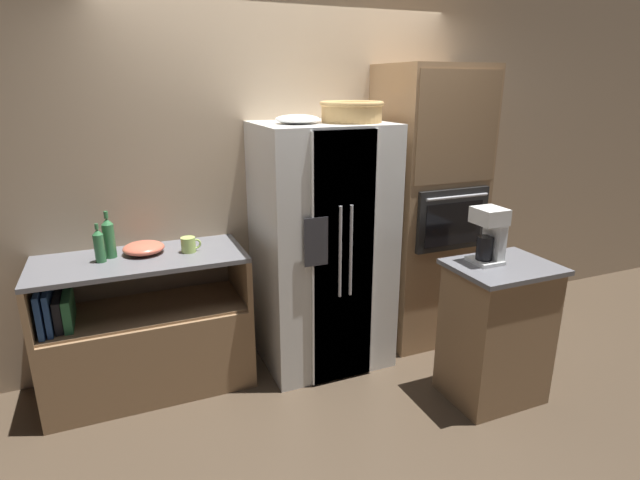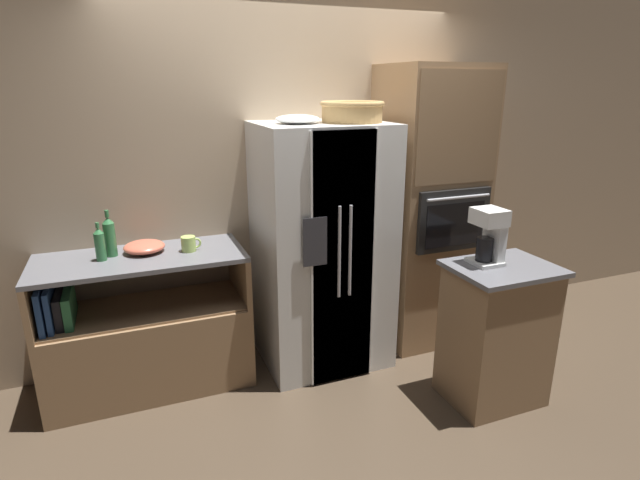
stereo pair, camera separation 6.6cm
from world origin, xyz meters
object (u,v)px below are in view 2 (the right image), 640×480
(wicker_basket, at_px, (352,111))
(mixing_bowl, at_px, (144,247))
(refrigerator, at_px, (322,247))
(fruit_bowl, at_px, (297,119))
(bottle_short, at_px, (110,236))
(wall_oven, at_px, (428,209))
(coffee_maker, at_px, (490,234))
(bottle_tall, at_px, (100,244))
(mug, at_px, (189,244))

(wicker_basket, bearing_deg, mixing_bowl, 171.54)
(refrigerator, xyz_separation_m, mixing_bowl, (-1.19, 0.15, 0.10))
(fruit_bowl, height_order, bottle_short, fruit_bowl)
(wall_oven, bearing_deg, fruit_bowl, -176.24)
(refrigerator, xyz_separation_m, wicker_basket, (0.19, -0.05, 0.94))
(refrigerator, bearing_deg, wicker_basket, -16.11)
(bottle_short, relative_size, coffee_maker, 0.86)
(refrigerator, height_order, bottle_tall, refrigerator)
(bottle_short, bearing_deg, bottle_tall, -131.36)
(bottle_short, bearing_deg, mixing_bowl, -0.10)
(refrigerator, xyz_separation_m, mug, (-0.91, 0.07, 0.11))
(mug, xyz_separation_m, mixing_bowl, (-0.27, 0.08, -0.01))
(wall_oven, xyz_separation_m, bottle_short, (-2.28, 0.10, 0.00))
(bottle_tall, bearing_deg, mixing_bowl, 14.54)
(bottle_tall, distance_m, coffee_maker, 2.39)
(bottle_short, distance_m, mug, 0.49)
(wicker_basket, height_order, fruit_bowl, wicker_basket)
(refrigerator, relative_size, mixing_bowl, 6.68)
(refrigerator, height_order, mug, refrigerator)
(refrigerator, distance_m, bottle_tall, 1.46)
(bottle_short, xyz_separation_m, coffee_maker, (2.15, -0.97, 0.05))
(bottle_short, distance_m, mixing_bowl, 0.22)
(bottle_short, distance_m, coffee_maker, 2.36)
(fruit_bowl, xyz_separation_m, coffee_maker, (0.95, -0.79, -0.65))
(mug, bearing_deg, refrigerator, -4.31)
(bottle_tall, relative_size, coffee_maker, 0.70)
(wall_oven, bearing_deg, refrigerator, -177.05)
(bottle_short, bearing_deg, coffee_maker, -24.23)
(wall_oven, xyz_separation_m, fruit_bowl, (-1.08, -0.07, 0.70))
(refrigerator, xyz_separation_m, coffee_maker, (0.77, -0.82, 0.25))
(refrigerator, xyz_separation_m, fruit_bowl, (-0.18, -0.02, 0.90))
(bottle_short, height_order, mixing_bowl, bottle_short)
(wall_oven, bearing_deg, mixing_bowl, 177.13)
(mixing_bowl, distance_m, coffee_maker, 2.19)
(mug, bearing_deg, bottle_tall, 178.37)
(coffee_maker, bearing_deg, mug, 152.18)
(mug, bearing_deg, coffee_maker, -27.82)
(wall_oven, xyz_separation_m, mixing_bowl, (-2.08, 0.10, -0.09))
(refrigerator, distance_m, coffee_maker, 1.15)
(bottle_tall, height_order, mug, bottle_tall)
(mixing_bowl, bearing_deg, bottle_tall, -165.46)
(refrigerator, relative_size, coffee_maker, 4.99)
(coffee_maker, bearing_deg, mixing_bowl, 153.65)
(mug, bearing_deg, fruit_bowl, -7.32)
(wall_oven, relative_size, fruit_bowl, 7.41)
(bottle_tall, height_order, bottle_short, bottle_short)
(bottle_short, xyz_separation_m, mixing_bowl, (0.20, -0.00, -0.09))
(wicker_basket, bearing_deg, coffee_maker, -52.78)
(wall_oven, relative_size, bottle_tall, 8.72)
(refrigerator, relative_size, mug, 13.34)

